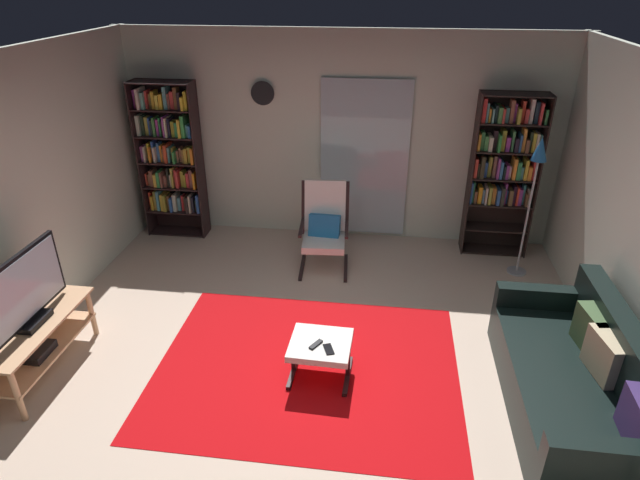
{
  "coord_description": "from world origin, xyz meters",
  "views": [
    {
      "loc": [
        0.59,
        -3.53,
        3.18
      ],
      "look_at": [
        -0.01,
        1.03,
        0.82
      ],
      "focal_mm": 29.58,
      "sensor_mm": 36.0,
      "label": 1
    }
  ],
  "objects_px": {
    "bookshelf_near_tv": "(171,156)",
    "wall_clock": "(263,93)",
    "bookshelf_near_sofa": "(504,165)",
    "leather_sofa": "(578,382)",
    "floor_lamp_by_shelf": "(536,170)",
    "tv_remote": "(316,344)",
    "ottoman": "(320,348)",
    "television": "(23,293)",
    "lounge_armchair": "(325,224)",
    "tv_stand": "(37,341)",
    "cell_phone": "(329,349)"
  },
  "relations": [
    {
      "from": "lounge_armchair",
      "to": "floor_lamp_by_shelf",
      "type": "bearing_deg",
      "value": 2.87
    },
    {
      "from": "bookshelf_near_tv",
      "to": "lounge_armchair",
      "type": "relative_size",
      "value": 1.96
    },
    {
      "from": "tv_stand",
      "to": "tv_remote",
      "type": "distance_m",
      "value": 2.41
    },
    {
      "from": "bookshelf_near_tv",
      "to": "wall_clock",
      "type": "distance_m",
      "value": 1.44
    },
    {
      "from": "lounge_armchair",
      "to": "tv_remote",
      "type": "height_order",
      "value": "lounge_armchair"
    },
    {
      "from": "tv_stand",
      "to": "television",
      "type": "xyz_separation_m",
      "value": [
        0.0,
        0.01,
        0.48
      ]
    },
    {
      "from": "bookshelf_near_tv",
      "to": "wall_clock",
      "type": "relative_size",
      "value": 6.92
    },
    {
      "from": "floor_lamp_by_shelf",
      "to": "ottoman",
      "type": "bearing_deg",
      "value": -135.02
    },
    {
      "from": "tv_stand",
      "to": "floor_lamp_by_shelf",
      "type": "distance_m",
      "value": 5.16
    },
    {
      "from": "bookshelf_near_sofa",
      "to": "lounge_armchair",
      "type": "xyz_separation_m",
      "value": [
        -2.05,
        -0.65,
        -0.6
      ]
    },
    {
      "from": "tv_stand",
      "to": "leather_sofa",
      "type": "distance_m",
      "value": 4.49
    },
    {
      "from": "bookshelf_near_tv",
      "to": "bookshelf_near_sofa",
      "type": "bearing_deg",
      "value": 0.1
    },
    {
      "from": "lounge_armchair",
      "to": "ottoman",
      "type": "bearing_deg",
      "value": -83.91
    },
    {
      "from": "bookshelf_near_tv",
      "to": "bookshelf_near_sofa",
      "type": "relative_size",
      "value": 1.02
    },
    {
      "from": "ottoman",
      "to": "cell_phone",
      "type": "bearing_deg",
      "value": -48.58
    },
    {
      "from": "television",
      "to": "floor_lamp_by_shelf",
      "type": "relative_size",
      "value": 0.62
    },
    {
      "from": "bookshelf_near_sofa",
      "to": "leather_sofa",
      "type": "height_order",
      "value": "bookshelf_near_sofa"
    },
    {
      "from": "television",
      "to": "floor_lamp_by_shelf",
      "type": "height_order",
      "value": "floor_lamp_by_shelf"
    },
    {
      "from": "leather_sofa",
      "to": "floor_lamp_by_shelf",
      "type": "relative_size",
      "value": 1.19
    },
    {
      "from": "bookshelf_near_sofa",
      "to": "ottoman",
      "type": "xyz_separation_m",
      "value": [
        -1.84,
        -2.6,
        -0.84
      ]
    },
    {
      "from": "tv_stand",
      "to": "ottoman",
      "type": "relative_size",
      "value": 2.28
    },
    {
      "from": "television",
      "to": "tv_remote",
      "type": "height_order",
      "value": "television"
    },
    {
      "from": "tv_stand",
      "to": "cell_phone",
      "type": "distance_m",
      "value": 2.52
    },
    {
      "from": "television",
      "to": "tv_remote",
      "type": "xyz_separation_m",
      "value": [
        2.4,
        0.21,
        -0.45
      ]
    },
    {
      "from": "floor_lamp_by_shelf",
      "to": "wall_clock",
      "type": "bearing_deg",
      "value": 166.96
    },
    {
      "from": "television",
      "to": "tv_stand",
      "type": "bearing_deg",
      "value": -100.48
    },
    {
      "from": "tv_stand",
      "to": "floor_lamp_by_shelf",
      "type": "height_order",
      "value": "floor_lamp_by_shelf"
    },
    {
      "from": "bookshelf_near_sofa",
      "to": "tv_remote",
      "type": "height_order",
      "value": "bookshelf_near_sofa"
    },
    {
      "from": "tv_remote",
      "to": "ottoman",
      "type": "bearing_deg",
      "value": 85.87
    },
    {
      "from": "tv_stand",
      "to": "bookshelf_near_tv",
      "type": "xyz_separation_m",
      "value": [
        0.17,
        2.86,
        0.73
      ]
    },
    {
      "from": "bookshelf_near_tv",
      "to": "television",
      "type": "bearing_deg",
      "value": -93.31
    },
    {
      "from": "leather_sofa",
      "to": "wall_clock",
      "type": "bearing_deg",
      "value": 136.67
    },
    {
      "from": "tv_remote",
      "to": "wall_clock",
      "type": "bearing_deg",
      "value": 141.16
    },
    {
      "from": "bookshelf_near_tv",
      "to": "floor_lamp_by_shelf",
      "type": "xyz_separation_m",
      "value": [
        4.33,
        -0.52,
        0.2
      ]
    },
    {
      "from": "lounge_armchair",
      "to": "tv_remote",
      "type": "bearing_deg",
      "value": -85.01
    },
    {
      "from": "tv_stand",
      "to": "cell_phone",
      "type": "xyz_separation_m",
      "value": [
        2.51,
        0.18,
        0.03
      ]
    },
    {
      "from": "television",
      "to": "bookshelf_near_sofa",
      "type": "xyz_separation_m",
      "value": [
        4.27,
        2.86,
        0.32
      ]
    },
    {
      "from": "bookshelf_near_sofa",
      "to": "leather_sofa",
      "type": "relative_size",
      "value": 1.02
    },
    {
      "from": "floor_lamp_by_shelf",
      "to": "leather_sofa",
      "type": "bearing_deg",
      "value": -90.3
    },
    {
      "from": "ottoman",
      "to": "floor_lamp_by_shelf",
      "type": "bearing_deg",
      "value": 44.98
    },
    {
      "from": "lounge_armchair",
      "to": "ottoman",
      "type": "height_order",
      "value": "lounge_armchair"
    },
    {
      "from": "ottoman",
      "to": "television",
      "type": "bearing_deg",
      "value": -173.89
    },
    {
      "from": "lounge_armchair",
      "to": "wall_clock",
      "type": "relative_size",
      "value": 3.53
    },
    {
      "from": "ottoman",
      "to": "cell_phone",
      "type": "distance_m",
      "value": 0.14
    },
    {
      "from": "television",
      "to": "wall_clock",
      "type": "height_order",
      "value": "wall_clock"
    },
    {
      "from": "bookshelf_near_sofa",
      "to": "leather_sofa",
      "type": "distance_m",
      "value": 2.89
    },
    {
      "from": "ottoman",
      "to": "cell_phone",
      "type": "xyz_separation_m",
      "value": [
        0.08,
        -0.09,
        0.07
      ]
    },
    {
      "from": "television",
      "to": "bookshelf_near_tv",
      "type": "relative_size",
      "value": 0.51
    },
    {
      "from": "leather_sofa",
      "to": "floor_lamp_by_shelf",
      "type": "height_order",
      "value": "floor_lamp_by_shelf"
    },
    {
      "from": "cell_phone",
      "to": "floor_lamp_by_shelf",
      "type": "bearing_deg",
      "value": 26.22
    }
  ]
}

